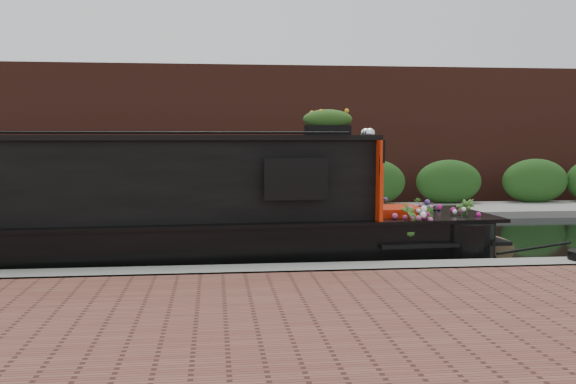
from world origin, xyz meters
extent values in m
plane|color=black|center=(0.00, 0.00, 0.00)|extent=(80.00, 80.00, 0.00)
cube|color=slate|center=(0.00, -3.30, 0.00)|extent=(40.00, 0.60, 0.50)
cube|color=gray|center=(0.00, 4.20, 0.00)|extent=(40.00, 2.40, 0.34)
cube|color=#204818|center=(0.00, 5.10, 0.00)|extent=(40.00, 1.10, 2.80)
cube|color=#50241B|center=(0.00, 7.20, 0.00)|extent=(40.00, 1.00, 8.00)
cube|color=black|center=(-1.69, -1.80, 1.31)|extent=(8.50, 2.01, 1.24)
cube|color=black|center=(-1.69, -1.80, 1.96)|extent=(8.64, 2.15, 0.07)
cube|color=red|center=(2.56, -1.80, 1.31)|extent=(0.13, 1.60, 1.24)
cube|color=black|center=(1.34, -2.62, 1.37)|extent=(0.83, 0.07, 0.50)
cube|color=red|center=(3.03, -1.80, 0.64)|extent=(0.77, 0.86, 0.46)
sphere|color=white|center=(2.57, -1.93, 2.03)|extent=(0.16, 0.16, 0.16)
sphere|color=white|center=(2.57, -1.68, 2.03)|extent=(0.16, 0.16, 0.16)
cube|color=black|center=(1.93, -1.80, 2.07)|extent=(0.70, 0.28, 0.15)
ellipsoid|color=orange|center=(1.93, -1.80, 2.26)|extent=(0.76, 0.27, 0.22)
imported|color=#2D551C|center=(3.03, -2.51, 0.71)|extent=(0.38, 0.36, 0.60)
imported|color=#2D551C|center=(3.36, -2.32, 0.67)|extent=(0.35, 0.36, 0.52)
imported|color=#2D551C|center=(3.73, -1.23, 0.67)|extent=(0.62, 0.62, 0.52)
imported|color=#2D551C|center=(4.11, -1.96, 0.70)|extent=(0.45, 0.45, 0.58)
imported|color=#2D551C|center=(2.96, -1.25, 0.70)|extent=(0.30, 0.36, 0.58)
cylinder|color=brown|center=(4.77, -1.80, 0.17)|extent=(0.34, 0.35, 0.34)
camera|label=1|loc=(0.18, -11.60, 1.98)|focal=40.00mm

